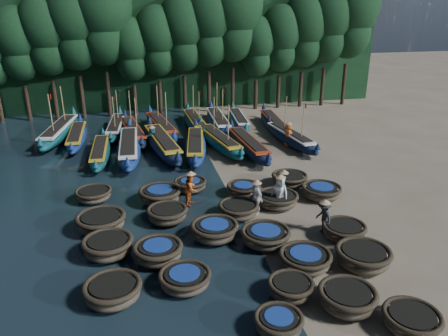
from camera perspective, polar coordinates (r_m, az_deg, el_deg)
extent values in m
plane|color=gray|center=(23.26, 1.27, -4.47)|extent=(120.00, 120.00, 0.00)
cube|color=black|center=(44.42, -6.03, 14.58)|extent=(40.00, 3.00, 10.00)
ellipsoid|color=brown|center=(15.04, 7.12, -19.66)|extent=(1.94, 1.94, 0.58)
torus|color=#342D1F|center=(14.87, 7.17, -18.88)|extent=(1.64, 1.64, 0.17)
cylinder|color=black|center=(14.84, 7.18, -18.77)|extent=(1.23, 1.23, 0.05)
cylinder|color=navy|center=(14.82, 7.19, -18.67)|extent=(0.95, 0.95, 0.03)
ellipsoid|color=brown|center=(16.32, 15.75, -16.34)|extent=(2.47, 2.47, 0.71)
torus|color=#342D1F|center=(16.13, 15.88, -15.39)|extent=(2.08, 2.08, 0.22)
cylinder|color=black|center=(16.10, 15.89, -15.27)|extent=(1.56, 1.56, 0.06)
ellipsoid|color=brown|center=(16.20, 23.25, -18.02)|extent=(1.99, 1.99, 0.60)
torus|color=#342D1F|center=(16.03, 23.40, -17.23)|extent=(1.93, 1.93, 0.18)
cylinder|color=black|center=(16.01, 23.42, -17.13)|extent=(1.46, 1.46, 0.05)
ellipsoid|color=brown|center=(16.57, -14.29, -15.58)|extent=(2.41, 2.41, 0.69)
torus|color=#342D1F|center=(16.38, -14.40, -14.67)|extent=(2.10, 2.10, 0.21)
cylinder|color=black|center=(16.36, -14.41, -14.55)|extent=(1.59, 1.59, 0.06)
ellipsoid|color=brown|center=(16.82, -5.12, -14.47)|extent=(2.06, 2.06, 0.60)
torus|color=#342D1F|center=(16.66, -5.15, -13.69)|extent=(1.99, 1.99, 0.18)
cylinder|color=black|center=(16.64, -5.15, -13.59)|extent=(1.52, 1.52, 0.05)
cylinder|color=navy|center=(16.62, -5.16, -13.49)|extent=(1.17, 1.17, 0.04)
ellipsoid|color=brown|center=(16.50, 8.69, -15.45)|extent=(1.83, 1.83, 0.61)
torus|color=#342D1F|center=(16.33, 8.75, -14.65)|extent=(1.71, 1.71, 0.18)
cylinder|color=black|center=(16.31, 8.76, -14.54)|extent=(1.28, 1.28, 0.06)
ellipsoid|color=brown|center=(18.10, 10.54, -11.87)|extent=(1.99, 1.99, 0.63)
torus|color=#342D1F|center=(17.94, 10.60, -11.08)|extent=(2.14, 2.14, 0.19)
cylinder|color=black|center=(17.92, 10.61, -10.98)|extent=(1.64, 1.64, 0.06)
cylinder|color=navy|center=(17.90, 10.62, -10.88)|extent=(1.26, 1.26, 0.04)
ellipsoid|color=brown|center=(18.70, 17.68, -11.24)|extent=(2.38, 2.38, 0.73)
torus|color=#342D1F|center=(18.52, 17.80, -10.34)|extent=(2.26, 2.26, 0.22)
cylinder|color=black|center=(18.50, 17.82, -10.23)|extent=(1.71, 1.71, 0.07)
ellipsoid|color=brown|center=(19.10, -14.87, -10.13)|extent=(2.57, 2.57, 0.75)
torus|color=#342D1F|center=(18.92, -14.97, -9.21)|extent=(2.15, 2.15, 0.23)
cylinder|color=black|center=(18.90, -14.98, -9.09)|extent=(1.61, 1.61, 0.07)
ellipsoid|color=brown|center=(18.34, -8.59, -11.07)|extent=(1.99, 1.99, 0.73)
torus|color=#342D1F|center=(18.16, -8.65, -10.16)|extent=(2.06, 2.06, 0.22)
cylinder|color=black|center=(18.14, -8.66, -10.04)|extent=(1.55, 1.55, 0.07)
cylinder|color=navy|center=(18.11, -8.66, -9.92)|extent=(1.19, 1.19, 0.04)
ellipsoid|color=brown|center=(19.70, -1.24, -8.40)|extent=(2.65, 2.65, 0.71)
torus|color=#342D1F|center=(19.53, -1.25, -7.55)|extent=(2.17, 2.17, 0.21)
cylinder|color=black|center=(19.51, -1.25, -7.44)|extent=(1.64, 1.64, 0.06)
cylinder|color=navy|center=(19.49, -1.25, -7.33)|extent=(1.26, 1.26, 0.04)
ellipsoid|color=brown|center=(19.39, 5.44, -9.09)|extent=(2.65, 2.65, 0.66)
torus|color=#342D1F|center=(19.24, 5.47, -8.29)|extent=(2.20, 2.20, 0.20)
cylinder|color=black|center=(19.22, 5.48, -8.19)|extent=(1.68, 1.68, 0.06)
cylinder|color=navy|center=(19.20, 5.48, -8.09)|extent=(1.29, 1.29, 0.04)
ellipsoid|color=brown|center=(20.48, 15.39, -8.10)|extent=(2.41, 2.41, 0.64)
torus|color=#342D1F|center=(20.34, 15.47, -7.36)|extent=(2.00, 2.00, 0.19)
cylinder|color=black|center=(20.32, 15.48, -7.26)|extent=(1.52, 1.52, 0.06)
ellipsoid|color=brown|center=(21.12, -15.74, -7.02)|extent=(2.55, 2.55, 0.75)
torus|color=#342D1F|center=(20.96, -15.83, -6.17)|extent=(2.31, 2.31, 0.23)
cylinder|color=black|center=(20.94, -15.85, -6.06)|extent=(1.75, 1.75, 0.07)
ellipsoid|color=brown|center=(21.27, -7.40, -6.22)|extent=(1.85, 1.85, 0.69)
torus|color=#342D1F|center=(21.13, -7.44, -5.44)|extent=(1.99, 1.99, 0.21)
cylinder|color=black|center=(21.11, -7.44, -5.34)|extent=(1.50, 1.50, 0.06)
ellipsoid|color=brown|center=(21.60, 1.92, -5.65)|extent=(2.29, 2.29, 0.65)
torus|color=#342D1F|center=(21.46, 1.93, -4.92)|extent=(2.02, 2.02, 0.20)
cylinder|color=black|center=(21.44, 1.93, -4.82)|extent=(1.53, 1.53, 0.06)
ellipsoid|color=brown|center=(22.81, 7.00, -4.29)|extent=(2.59, 2.59, 0.64)
torus|color=#342D1F|center=(22.68, 7.03, -3.60)|extent=(2.18, 2.18, 0.19)
cylinder|color=black|center=(22.66, 7.04, -3.51)|extent=(1.66, 1.66, 0.06)
ellipsoid|color=brown|center=(24.12, 12.60, -3.18)|extent=(2.63, 2.63, 0.65)
torus|color=#342D1F|center=(24.00, 12.66, -2.52)|extent=(2.17, 2.17, 0.20)
cylinder|color=black|center=(23.99, 12.66, -2.44)|extent=(1.65, 1.65, 0.06)
cylinder|color=navy|center=(23.97, 12.67, -2.35)|extent=(1.27, 1.27, 0.04)
ellipsoid|color=brown|center=(24.27, -16.64, -3.50)|extent=(2.22, 2.22, 0.59)
torus|color=#342D1F|center=(24.16, -16.71, -2.90)|extent=(1.93, 1.93, 0.18)
cylinder|color=black|center=(24.15, -16.72, -2.82)|extent=(1.47, 1.47, 0.05)
ellipsoid|color=brown|center=(23.23, -8.31, -3.73)|extent=(2.41, 2.41, 0.74)
torus|color=#342D1F|center=(23.09, -8.36, -2.95)|extent=(2.26, 2.26, 0.22)
cylinder|color=black|center=(23.07, -8.36, -2.85)|extent=(1.71, 1.71, 0.07)
cylinder|color=navy|center=(23.05, -8.37, -2.75)|extent=(1.32, 1.32, 0.04)
ellipsoid|color=brown|center=(24.51, -4.41, -2.37)|extent=(2.08, 2.08, 0.59)
torus|color=#342D1F|center=(24.40, -4.43, -1.77)|extent=(1.85, 1.85, 0.18)
cylinder|color=black|center=(24.39, -4.43, -1.70)|extent=(1.40, 1.40, 0.05)
cylinder|color=navy|center=(24.37, -4.44, -1.62)|extent=(1.08, 1.08, 0.04)
ellipsoid|color=brown|center=(23.94, 2.53, -2.94)|extent=(1.86, 1.86, 0.58)
torus|color=#342D1F|center=(23.83, 2.54, -2.34)|extent=(1.82, 1.82, 0.18)
cylinder|color=black|center=(23.81, 2.54, -2.27)|extent=(1.38, 1.38, 0.05)
cylinder|color=navy|center=(23.80, 2.54, -2.19)|extent=(1.06, 1.06, 0.04)
ellipsoid|color=brown|center=(25.33, 8.54, -1.66)|extent=(2.43, 2.43, 0.67)
torus|color=#342D1F|center=(25.21, 8.58, -1.00)|extent=(2.08, 2.08, 0.20)
cylinder|color=black|center=(25.19, 8.58, -0.92)|extent=(1.58, 1.58, 0.06)
ellipsoid|color=#0E514C|center=(30.40, -15.87, 1.92)|extent=(1.45, 7.14, 0.89)
cone|color=#0E514C|center=(33.53, -15.58, 4.78)|extent=(0.39, 0.39, 0.53)
cone|color=#0E514C|center=(26.97, -16.48, 0.59)|extent=(0.39, 0.39, 0.44)
cube|color=gold|center=(30.28, -15.95, 2.59)|extent=(1.06, 5.53, 0.11)
cube|color=black|center=(30.26, -15.96, 2.71)|extent=(0.81, 4.82, 0.09)
ellipsoid|color=navy|center=(30.51, -12.29, 2.53)|extent=(1.83, 8.76, 1.09)
cone|color=navy|center=(34.38, -12.28, 5.88)|extent=(0.48, 0.48, 0.65)
cone|color=navy|center=(26.28, -12.53, 0.95)|extent=(0.48, 0.48, 0.55)
cube|color=white|center=(30.37, -12.36, 3.34)|extent=(1.34, 6.79, 0.13)
cube|color=black|center=(30.35, -12.37, 3.50)|extent=(1.02, 5.91, 0.11)
ellipsoid|color=black|center=(30.92, -8.05, 3.09)|extent=(2.83, 9.07, 1.12)
cone|color=black|center=(34.81, -9.71, 6.30)|extent=(0.49, 0.49, 0.67)
cone|color=black|center=(26.68, -6.05, 1.73)|extent=(0.49, 0.49, 0.56)
cube|color=gold|center=(30.77, -8.10, 3.91)|extent=(2.12, 7.02, 0.13)
cube|color=black|center=(30.75, -8.10, 4.07)|extent=(1.70, 6.09, 0.11)
ellipsoid|color=navy|center=(30.41, -3.72, 2.83)|extent=(2.71, 8.15, 1.00)
cone|color=navy|center=(33.97, -3.71, 5.96)|extent=(0.44, 0.44, 0.60)
cone|color=navy|center=(26.52, -3.80, 1.40)|extent=(0.44, 0.44, 0.50)
cube|color=gold|center=(30.28, -3.74, 3.59)|extent=(2.04, 6.30, 0.12)
cube|color=black|center=(30.26, -3.74, 3.73)|extent=(1.64, 5.47, 0.10)
ellipsoid|color=#0E514C|center=(31.42, -0.68, 3.49)|extent=(2.80, 8.14, 1.00)
cone|color=#0E514C|center=(34.75, -3.08, 6.33)|extent=(0.44, 0.44, 0.60)
cone|color=#0E514C|center=(27.82, 2.29, 2.39)|extent=(0.44, 0.44, 0.50)
cube|color=gold|center=(31.29, -0.68, 4.22)|extent=(2.11, 6.30, 0.12)
cube|color=black|center=(31.27, -0.68, 4.36)|extent=(1.70, 5.46, 0.10)
cylinder|color=#997F4C|center=(32.08, -1.32, 6.84)|extent=(0.07, 0.24, 2.80)
cylinder|color=#997F4C|center=(29.66, 0.56, 5.64)|extent=(0.07, 0.24, 2.80)
plane|color=red|center=(29.41, 0.85, 7.96)|extent=(0.00, 0.35, 0.35)
ellipsoid|color=black|center=(30.54, 3.14, 2.94)|extent=(1.96, 8.15, 1.01)
cone|color=black|center=(33.94, 0.99, 6.00)|extent=(0.44, 0.44, 0.61)
cone|color=black|center=(26.86, 5.88, 1.61)|extent=(0.44, 0.44, 0.50)
cube|color=#B23116|center=(30.41, 3.15, 3.69)|extent=(1.45, 6.31, 0.12)
cube|color=black|center=(30.39, 3.16, 3.84)|extent=(1.13, 5.49, 0.10)
ellipsoid|color=black|center=(32.61, 8.67, 3.88)|extent=(2.34, 7.83, 0.96)
cone|color=black|center=(35.66, 5.91, 6.56)|extent=(0.42, 0.42, 0.58)
cone|color=black|center=(29.34, 12.14, 2.85)|extent=(0.42, 0.42, 0.48)
cube|color=white|center=(32.49, 8.71, 4.56)|extent=(1.75, 6.06, 0.12)
cube|color=black|center=(32.47, 8.72, 4.69)|extent=(1.40, 5.26, 0.10)
cylinder|color=#997F4C|center=(33.22, 8.04, 7.00)|extent=(0.07, 0.23, 2.70)
cylinder|color=#997F4C|center=(31.02, 10.23, 5.85)|extent=(0.07, 0.23, 2.70)
plane|color=red|center=(30.80, 10.61, 7.98)|extent=(0.00, 0.34, 0.34)
ellipsoid|color=#0E514C|center=(35.77, -20.68, 4.40)|extent=(2.93, 8.91, 1.10)
cone|color=#0E514C|center=(39.55, -19.11, 7.20)|extent=(0.48, 0.48, 0.66)
cone|color=#0E514C|center=(31.71, -22.95, 3.27)|extent=(0.48, 0.48, 0.55)
cube|color=white|center=(35.65, -20.78, 5.10)|extent=(2.20, 6.89, 0.13)
cube|color=black|center=(35.62, -20.79, 5.24)|extent=(1.77, 5.98, 0.11)
cylinder|color=#997F4C|center=(36.53, -20.30, 7.64)|extent=(0.08, 0.26, 3.07)
cylinder|color=#997F4C|center=(33.79, -21.65, 6.43)|extent=(0.08, 0.26, 3.07)
plane|color=red|center=(33.45, -21.69, 8.65)|extent=(0.00, 0.38, 0.38)
ellipsoid|color=navy|center=(34.25, -18.67, 3.81)|extent=(1.39, 7.53, 0.94)
cone|color=navy|center=(37.61, -18.31, 6.32)|extent=(0.41, 0.41, 0.56)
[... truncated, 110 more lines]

